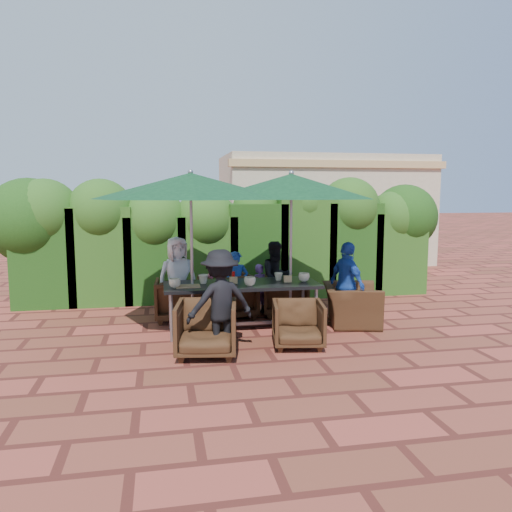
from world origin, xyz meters
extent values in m
plane|color=brown|center=(0.00, 0.00, 0.00)|extent=(80.00, 80.00, 0.00)
cube|color=black|center=(-0.19, -0.21, 0.72)|extent=(2.35, 0.90, 0.05)
cube|color=gray|center=(-0.19, -0.21, 0.12)|extent=(2.15, 0.05, 0.05)
cylinder|color=gray|center=(-1.27, -0.56, 0.35)|extent=(0.05, 0.05, 0.70)
cylinder|color=gray|center=(-1.27, 0.14, 0.35)|extent=(0.05, 0.05, 0.70)
cylinder|color=gray|center=(0.88, -0.56, 0.35)|extent=(0.05, 0.05, 0.70)
cylinder|color=gray|center=(0.88, 0.14, 0.35)|extent=(0.05, 0.05, 0.70)
cylinder|color=gray|center=(-0.94, -0.24, 0.01)|extent=(0.44, 0.44, 0.03)
cylinder|color=gray|center=(-0.94, -0.24, 1.20)|extent=(0.04, 0.04, 2.40)
cone|color=black|center=(-0.94, -0.24, 2.22)|extent=(2.84, 2.84, 0.38)
sphere|color=gray|center=(-0.94, -0.24, 2.42)|extent=(0.08, 0.08, 0.08)
cylinder|color=gray|center=(0.59, -0.15, 0.01)|extent=(0.44, 0.44, 0.03)
cylinder|color=gray|center=(0.59, -0.15, 1.20)|extent=(0.04, 0.04, 2.40)
cone|color=black|center=(0.59, -0.15, 2.22)|extent=(2.64, 2.64, 0.38)
sphere|color=gray|center=(0.59, -0.15, 2.42)|extent=(0.08, 0.08, 0.08)
imported|color=black|center=(-1.12, 0.66, 0.39)|extent=(0.78, 0.74, 0.77)
imported|color=black|center=(-0.29, 0.64, 0.42)|extent=(0.98, 0.94, 0.83)
imported|color=black|center=(0.74, 0.66, 0.39)|extent=(0.91, 0.87, 0.78)
imported|color=black|center=(-0.83, -1.27, 0.40)|extent=(0.88, 0.84, 0.80)
imported|color=black|center=(0.45, -1.13, 0.35)|extent=(0.78, 0.75, 0.71)
imported|color=black|center=(1.61, -0.14, 0.43)|extent=(0.86, 1.11, 0.86)
imported|color=silver|center=(-1.13, 0.73, 0.70)|extent=(0.77, 0.57, 1.40)
imported|color=#1E47A6|center=(-0.13, 0.72, 0.56)|extent=(0.41, 0.33, 1.13)
imported|color=black|center=(0.60, 0.84, 0.64)|extent=(0.70, 0.54, 1.28)
imported|color=black|center=(-0.65, -1.23, 0.70)|extent=(0.96, 0.60, 1.39)
imported|color=#1E47A6|center=(1.49, -0.24, 0.68)|extent=(0.61, 0.88, 1.36)
imported|color=#DD4E6B|center=(-0.56, 0.87, 0.37)|extent=(0.28, 0.24, 0.74)
imported|color=#744493|center=(0.31, 0.84, 0.44)|extent=(0.40, 0.37, 0.88)
imported|color=#24863F|center=(1.82, 4.09, 0.93)|extent=(1.66, 1.66, 1.85)
imported|color=#DD4E6B|center=(2.26, 4.33, 0.76)|extent=(0.81, 0.60, 1.52)
imported|color=gray|center=(3.17, 4.16, 0.90)|extent=(1.09, 1.24, 1.80)
imported|color=beige|center=(-1.20, -0.38, 0.82)|extent=(0.17, 0.17, 0.14)
imported|color=beige|center=(-0.77, -0.13, 0.82)|extent=(0.15, 0.15, 0.14)
imported|color=beige|center=(-0.11, -0.45, 0.82)|extent=(0.18, 0.18, 0.14)
imported|color=beige|center=(0.42, -0.07, 0.81)|extent=(0.13, 0.13, 0.13)
imported|color=beige|center=(0.78, -0.25, 0.82)|extent=(0.18, 0.18, 0.14)
cylinder|color=#B20C0A|center=(-0.31, -0.11, 0.83)|extent=(0.04, 0.04, 0.17)
cylinder|color=#4C230C|center=(-0.32, -0.08, 0.83)|extent=(0.04, 0.04, 0.17)
cube|color=#AC7F53|center=(-1.01, -0.34, 0.76)|extent=(0.35, 0.25, 0.02)
cube|color=#DDB671|center=(-0.32, -0.20, 0.80)|extent=(0.12, 0.06, 0.10)
cube|color=#DDB671|center=(0.52, -0.24, 0.80)|extent=(0.12, 0.06, 0.10)
cube|color=#14360E|center=(-3.50, 2.30, 0.92)|extent=(1.15, 0.95, 1.84)
sphere|color=#14360E|center=(-3.50, 2.30, 1.74)|extent=(1.29, 1.29, 1.29)
cube|color=#14360E|center=(-2.50, 2.30, 0.93)|extent=(1.15, 0.95, 1.86)
sphere|color=#14360E|center=(-2.50, 2.30, 1.76)|extent=(1.26, 1.26, 1.26)
cube|color=#14360E|center=(-1.50, 2.30, 0.83)|extent=(1.15, 0.95, 1.67)
sphere|color=#14360E|center=(-1.50, 2.30, 1.57)|extent=(1.26, 1.26, 1.26)
cube|color=#14360E|center=(-0.50, 2.30, 0.83)|extent=(1.15, 0.95, 1.66)
sphere|color=#14360E|center=(-0.50, 2.30, 1.56)|extent=(1.25, 1.25, 1.25)
cube|color=#14360E|center=(0.50, 2.30, 0.95)|extent=(1.15, 0.95, 1.90)
sphere|color=#14360E|center=(0.50, 2.30, 1.80)|extent=(0.93, 0.93, 0.93)
cube|color=#14360E|center=(1.50, 2.30, 1.00)|extent=(1.15, 0.95, 1.99)
sphere|color=#14360E|center=(1.50, 2.30, 1.89)|extent=(1.01, 1.01, 1.01)
cube|color=#14360E|center=(2.50, 2.30, 0.95)|extent=(1.15, 0.95, 1.91)
sphere|color=#14360E|center=(2.50, 2.30, 1.81)|extent=(1.27, 1.27, 1.27)
cube|color=#14360E|center=(3.50, 2.30, 0.84)|extent=(1.15, 0.95, 1.69)
sphere|color=#14360E|center=(3.50, 2.30, 1.59)|extent=(1.14, 1.14, 1.14)
sphere|color=#14360E|center=(-3.80, 2.40, 1.60)|extent=(1.60, 1.60, 1.60)
sphere|color=#14360E|center=(3.80, 2.40, 1.60)|extent=(1.40, 1.40, 1.40)
cube|color=beige|center=(3.50, 7.00, 1.60)|extent=(6.00, 3.00, 3.20)
cube|color=#DDB671|center=(3.50, 5.55, 2.90)|extent=(6.20, 0.25, 0.20)
camera|label=1|loc=(-1.40, -7.60, 2.12)|focal=35.00mm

